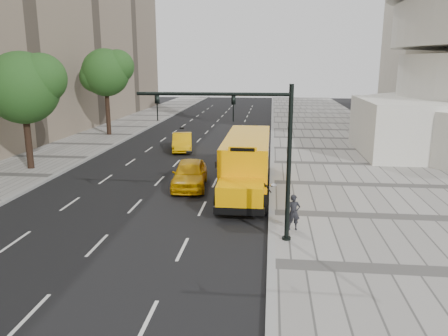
# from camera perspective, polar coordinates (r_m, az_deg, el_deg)

# --- Properties ---
(ground) EXTENTS (140.00, 140.00, 0.00)m
(ground) POSITION_cam_1_polar(r_m,az_deg,el_deg) (27.35, -6.39, -1.75)
(ground) COLOR black
(ground) RESTS_ON ground
(sidewalk_museum) EXTENTS (12.00, 140.00, 0.15)m
(sidewalk_museum) POSITION_cam_1_polar(r_m,az_deg,el_deg) (27.39, 18.94, -2.23)
(sidewalk_museum) COLOR gray
(sidewalk_museum) RESTS_ON ground
(sidewalk_far) EXTENTS (6.00, 140.00, 0.15)m
(sidewalk_far) POSITION_cam_1_polar(r_m,az_deg,el_deg) (31.58, -26.28, -0.88)
(sidewalk_far) COLOR gray
(sidewalk_far) RESTS_ON ground
(curb_museum) EXTENTS (0.30, 140.00, 0.15)m
(curb_museum) POSITION_cam_1_polar(r_m,az_deg,el_deg) (26.69, 6.28, -1.96)
(curb_museum) COLOR gray
(curb_museum) RESTS_ON ground
(curb_far) EXTENTS (0.30, 140.00, 0.15)m
(curb_far) POSITION_cam_1_polar(r_m,az_deg,el_deg) (30.09, -21.44, -1.07)
(curb_far) COLOR gray
(curb_far) RESTS_ON ground
(tree_b) EXTENTS (5.34, 4.75, 7.97)m
(tree_b) POSITION_cam_1_polar(r_m,az_deg,el_deg) (32.06, -24.67, 9.57)
(tree_b) COLOR black
(tree_b) RESTS_ON ground
(tree_c) EXTENTS (5.22, 4.64, 8.62)m
(tree_c) POSITION_cam_1_polar(r_m,az_deg,el_deg) (45.41, -15.12, 11.99)
(tree_c) COLOR black
(tree_c) RESTS_ON ground
(school_bus) EXTENTS (2.96, 11.56, 3.19)m
(school_bus) POSITION_cam_1_polar(r_m,az_deg,el_deg) (25.67, 3.03, 1.36)
(school_bus) COLOR #FFA800
(school_bus) RESTS_ON ground
(taxi_near) EXTENTS (2.36, 4.94, 1.63)m
(taxi_near) POSITION_cam_1_polar(r_m,az_deg,el_deg) (25.82, -4.51, -0.75)
(taxi_near) COLOR #DB9A04
(taxi_near) RESTS_ON ground
(taxi_far) EXTENTS (2.39, 4.71, 1.48)m
(taxi_far) POSITION_cam_1_polar(r_m,az_deg,el_deg) (36.84, -5.48, 3.40)
(taxi_far) COLOR #DB9A04
(taxi_far) RESTS_ON ground
(pedestrian) EXTENTS (0.60, 0.43, 1.56)m
(pedestrian) POSITION_cam_1_polar(r_m,az_deg,el_deg) (19.03, 9.08, -5.75)
(pedestrian) COLOR black
(pedestrian) RESTS_ON sidewalk_museum
(traffic_signal) EXTENTS (6.18, 0.36, 6.40)m
(traffic_signal) POSITION_cam_1_polar(r_m,az_deg,el_deg) (17.13, 3.85, 3.20)
(traffic_signal) COLOR black
(traffic_signal) RESTS_ON ground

